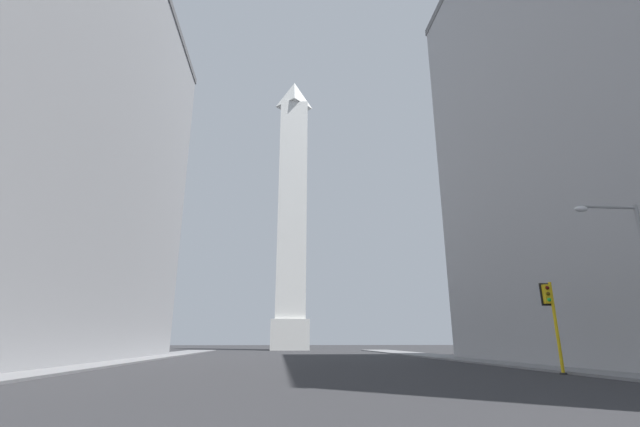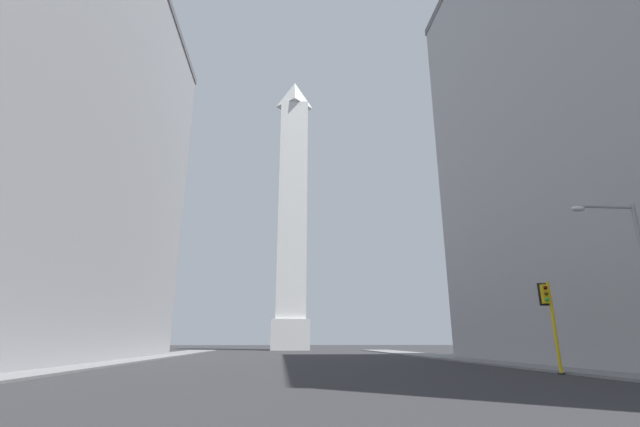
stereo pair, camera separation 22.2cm
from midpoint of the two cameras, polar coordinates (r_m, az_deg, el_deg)
The scene contains 5 objects.
sidewalk_left at distance 36.21m, azimuth -30.01°, elevation -17.26°, with size 5.00×107.44×0.15m, color slate.
sidewalk_right at distance 38.15m, azimuth 25.49°, elevation -17.70°, with size 5.00×107.44×0.15m, color slate.
obelisk at distance 94.66m, azimuth -3.64°, elevation 0.42°, with size 7.70×7.70×61.87m.
traffic_light_mid_right at distance 28.76m, azimuth 28.51°, elevation -11.49°, with size 0.76×0.52×5.14m.
street_lamp at distance 23.88m, azimuth 36.69°, elevation -5.91°, with size 3.14×0.36×7.90m.
Camera 2 is at (-2.07, -0.97, 1.81)m, focal length 24.00 mm.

